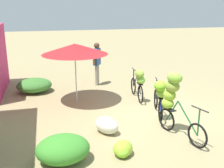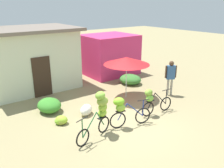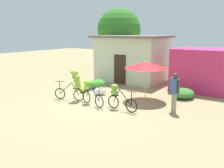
{
  "view_description": "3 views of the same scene",
  "coord_description": "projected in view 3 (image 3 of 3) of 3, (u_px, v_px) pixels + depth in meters",
  "views": [
    {
      "loc": [
        -7.27,
        3.05,
        3.24
      ],
      "look_at": [
        0.24,
        1.2,
        1.0
      ],
      "focal_mm": 43.75,
      "sensor_mm": 36.0,
      "label": 1
    },
    {
      "loc": [
        -5.28,
        -6.09,
        4.41
      ],
      "look_at": [
        0.34,
        1.44,
        1.16
      ],
      "focal_mm": 37.37,
      "sensor_mm": 36.0,
      "label": 2
    },
    {
      "loc": [
        7.1,
        -9.12,
        3.54
      ],
      "look_at": [
        0.51,
        0.76,
        0.96
      ],
      "focal_mm": 38.95,
      "sensor_mm": 36.0,
      "label": 3
    }
  ],
  "objects": [
    {
      "name": "hedge_bush_front_right",
      "position": [
        183.0,
        93.0,
        13.09
      ],
      "size": [
        1.17,
        1.33,
        0.54
      ],
      "primitive_type": "ellipsoid",
      "color": "#3A7A31",
      "rests_on": "ground"
    },
    {
      "name": "banana_pile_on_ground",
      "position": [
        83.0,
        90.0,
        14.32
      ],
      "size": [
        0.62,
        0.63,
        0.34
      ],
      "color": "#97C531",
      "rests_on": "ground"
    },
    {
      "name": "hedge_bush_front_left",
      "position": [
        97.0,
        84.0,
        15.32
      ],
      "size": [
        0.96,
        1.15,
        0.58
      ],
      "primitive_type": "ellipsoid",
      "color": "#3B892C",
      "rests_on": "ground"
    },
    {
      "name": "bicycle_center_loaded",
      "position": [
        118.0,
        95.0,
        11.12
      ],
      "size": [
        1.63,
        0.36,
        1.17
      ],
      "color": "black",
      "rests_on": "ground"
    },
    {
      "name": "building_low",
      "position": [
        132.0,
        58.0,
        17.66
      ],
      "size": [
        5.01,
        3.77,
        3.25
      ],
      "color": "beige",
      "rests_on": "ground"
    },
    {
      "name": "bicycle_leftmost",
      "position": [
        75.0,
        82.0,
        12.46
      ],
      "size": [
        1.64,
        0.62,
        1.63
      ],
      "color": "black",
      "rests_on": "ground"
    },
    {
      "name": "produce_sack",
      "position": [
        100.0,
        91.0,
        13.76
      ],
      "size": [
        0.82,
        0.77,
        0.44
      ],
      "primitive_type": "ellipsoid",
      "rotation": [
        0.0,
        0.0,
        0.63
      ],
      "color": "silver",
      "rests_on": "ground"
    },
    {
      "name": "shop_pink",
      "position": [
        202.0,
        70.0,
        14.76
      ],
      "size": [
        3.2,
        2.8,
        2.53
      ],
      "primitive_type": "cube",
      "color": "#D62F6A",
      "rests_on": "ground"
    },
    {
      "name": "market_umbrella",
      "position": [
        146.0,
        65.0,
        12.4
      ],
      "size": [
        2.19,
        2.19,
        2.03
      ],
      "color": "beige",
      "rests_on": "ground"
    },
    {
      "name": "ground_plane",
      "position": [
        95.0,
        104.0,
        12.01
      ],
      "size": [
        60.0,
        60.0,
        0.0
      ],
      "primitive_type": "plane",
      "color": "#95875D"
    },
    {
      "name": "tree_behind_building",
      "position": [
        119.0,
        30.0,
        20.89
      ],
      "size": [
        3.73,
        3.73,
        5.52
      ],
      "color": "brown",
      "rests_on": "ground"
    },
    {
      "name": "person_vendor",
      "position": [
        175.0,
        88.0,
        10.62
      ],
      "size": [
        0.51,
        0.38,
        1.78
      ],
      "color": "gray",
      "rests_on": "ground"
    },
    {
      "name": "bicycle_near_pile",
      "position": [
        89.0,
        90.0,
        11.91
      ],
      "size": [
        1.64,
        0.64,
        1.2
      ],
      "color": "black",
      "rests_on": "ground"
    }
  ]
}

